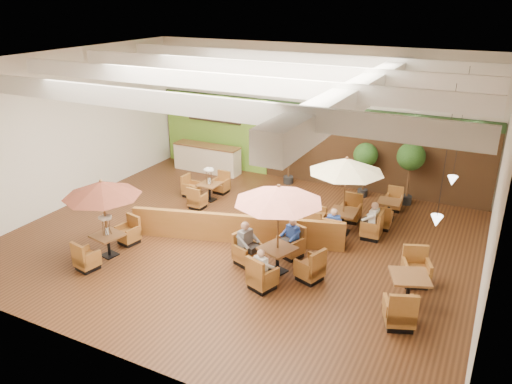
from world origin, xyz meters
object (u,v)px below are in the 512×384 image
Objects in this scene: booth_divider at (236,229)px; topiary_0 at (289,144)px; table_1 at (278,213)px; diner_2 at (247,240)px; table_2 at (345,182)px; diner_4 at (372,217)px; topiary_1 at (365,157)px; service_counter at (207,158)px; topiary_2 at (411,159)px; table_0 at (103,199)px; diner_3 at (334,223)px; diner_1 at (291,234)px; table_5 at (388,210)px; table_3 at (205,188)px; diner_0 at (262,264)px; table_4 at (408,290)px.

booth_divider is 5.66m from topiary_0.
table_1 is 1.21× the size of topiary_0.
topiary_0 is 6.79m from diner_2.
table_2 is 3.27× the size of diner_4.
table_2 reaches higher than topiary_1.
service_counter is 0.45× the size of booth_divider.
topiary_2 is 3.52m from diner_4.
topiary_2 is (4.73, 0.00, 0.07)m from topiary_0.
table_2 reaches higher than service_counter.
table_0 reaches higher than diner_2.
diner_3 is (2.75, 1.20, 0.28)m from booth_divider.
service_counter is 3.78× the size of diner_4.
diner_2 is at bearing -65.14° from booth_divider.
diner_4 is at bearing -102.01° from diner_1.
diner_1 is 0.96× the size of diner_4.
diner_4 is at bearing -70.22° from topiary_1.
diner_4 is (1.20, -3.35, -0.82)m from topiary_1.
table_0 is (-2.95, -2.46, 1.37)m from booth_divider.
topiary_1 is 2.66× the size of diner_4.
table_1 is 3.54× the size of diner_3.
diner_1 is 1.55m from diner_3.
table_5 is at bearing 58.86° from diner_3.
table_2 is at bearing 49.91° from table_0.
topiary_2 is at bearing 0.00° from topiary_1.
topiary_1 is 2.78× the size of diner_1.
topiary_0 is 5.52m from diner_4.
booth_divider is 2.58× the size of table_2.
table_1 is 1.05× the size of table_2.
diner_4 reaches higher than service_counter.
topiary_1 is (5.44, 7.96, -0.26)m from table_0.
table_3 is (-4.63, 3.57, -1.35)m from table_1.
diner_0 is (-0.00, -0.96, -1.07)m from table_1.
service_counter is 3.90× the size of diner_3.
table_1 is (4.84, 1.41, -0.04)m from table_0.
table_0 is at bearing 130.09° from diner_4.
diner_4 is (4.30, -3.35, -0.92)m from topiary_0.
diner_4 is at bearing 91.20° from diner_0.
table_2 is 1.39m from diner_4.
diner_4 reaches higher than table_4.
diner_2 reaches higher than booth_divider.
table_0 is 5.04m from table_1.
diner_3 is (0.86, 3.22, 0.02)m from diner_0.
table_4 is 3.68× the size of diner_4.
table_5 is 2.18m from topiary_2.
topiary_2 is (6.86, 2.98, 1.30)m from table_3.
booth_divider is at bearing -126.89° from topiary_2.
table_0 is at bearing 52.90° from diner_1.
topiary_1 is 7.58m from diner_0.
table_0 reaches higher than diner_3.
table_2 reaches higher than booth_divider.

